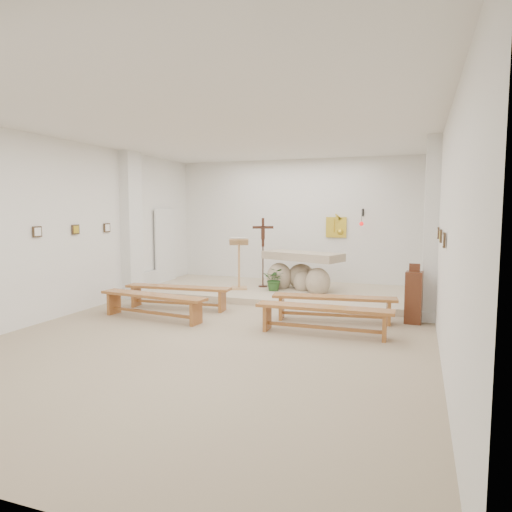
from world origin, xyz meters
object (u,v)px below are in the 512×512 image
at_px(crucifix_stand, 263,247).
at_px(bench_left_front, 178,292).
at_px(altar, 301,274).
at_px(bench_right_front, 334,302).
at_px(donation_pedestal, 414,297).
at_px(bench_right_second, 324,314).
at_px(bench_left_second, 153,300).
at_px(lectern, 239,263).

xyz_separation_m(crucifix_stand, bench_left_front, (-1.09, -2.44, -0.80)).
bearing_deg(altar, bench_right_front, -42.62).
height_order(donation_pedestal, bench_right_second, donation_pedestal).
bearing_deg(bench_left_front, bench_right_front, -4.50).
relative_size(bench_left_front, bench_right_second, 1.01).
xyz_separation_m(bench_right_front, bench_left_second, (-3.35, -0.99, 0.00)).
bearing_deg(donation_pedestal, altar, 147.35).
bearing_deg(donation_pedestal, bench_right_second, -131.66).
bearing_deg(bench_left_second, altar, 64.73).
xyz_separation_m(bench_right_front, bench_right_second, (-0.00, -0.99, 0.00)).
distance_m(crucifix_stand, donation_pedestal, 4.27).
distance_m(bench_right_front, bench_right_second, 0.99).
height_order(bench_left_front, bench_right_front, same).
xyz_separation_m(bench_left_front, bench_right_second, (3.35, -0.99, 0.00)).
height_order(altar, bench_left_second, altar).
distance_m(donation_pedestal, bench_left_second, 4.97).
relative_size(altar, bench_left_second, 0.90).
xyz_separation_m(altar, bench_left_front, (-2.12, -2.39, -0.17)).
distance_m(crucifix_stand, bench_right_second, 4.18).
height_order(crucifix_stand, bench_left_front, crucifix_stand).
bearing_deg(lectern, bench_left_front, -129.68).
distance_m(bench_left_front, bench_left_second, 0.99).
distance_m(altar, bench_right_front, 2.69).
bearing_deg(altar, crucifix_stand, -162.83).
relative_size(bench_left_front, bench_left_second, 1.00).
bearing_deg(crucifix_stand, donation_pedestal, -49.15).
bearing_deg(bench_right_second, lectern, 132.04).
xyz_separation_m(lectern, bench_left_second, (-0.64, -2.91, -0.42)).
bearing_deg(crucifix_stand, bench_right_front, -67.17).
bearing_deg(lectern, altar, -3.89).
bearing_deg(lectern, bench_left_second, -123.67).
xyz_separation_m(bench_left_front, bench_left_second, (0.00, -0.99, 0.00)).
bearing_deg(bench_left_front, bench_right_second, -20.92).
height_order(lectern, crucifix_stand, crucifix_stand).
bearing_deg(bench_right_front, bench_right_second, -97.54).
distance_m(bench_left_front, bench_right_front, 3.35).
bearing_deg(lectern, bench_right_second, -68.35).
height_order(crucifix_stand, bench_right_front, crucifix_stand).
bearing_deg(bench_right_second, donation_pedestal, 42.98).
distance_m(lectern, bench_right_second, 4.00).
bearing_deg(bench_left_second, bench_left_front, 96.88).
bearing_deg(bench_right_front, altar, 109.64).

